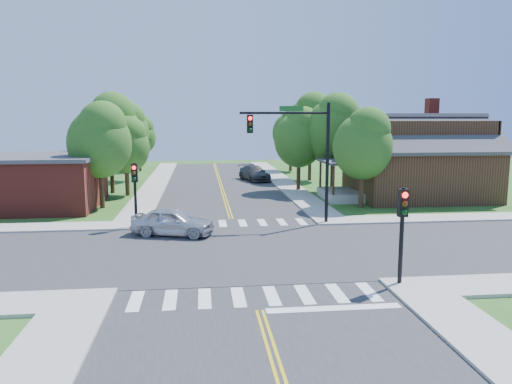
{
  "coord_description": "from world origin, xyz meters",
  "views": [
    {
      "loc": [
        -1.87,
        -23.14,
        6.41
      ],
      "look_at": [
        1.21,
        4.36,
        2.2
      ],
      "focal_mm": 35.0,
      "sensor_mm": 36.0,
      "label": 1
    }
  ],
  "objects": [
    {
      "name": "intersection_patch",
      "position": [
        0.0,
        0.0,
        0.0
      ],
      "size": [
        10.2,
        10.2,
        0.06
      ],
      "primitive_type": "cube",
      "color": "#2D2D30",
      "rests_on": "ground"
    },
    {
      "name": "tree_w_a",
      "position": [
        -8.71,
        12.49,
        4.9
      ],
      "size": [
        4.4,
        4.18,
        7.49
      ],
      "color": "#382314",
      "rests_on": "ground"
    },
    {
      "name": "tree_e_a",
      "position": [
        9.47,
        10.54,
        4.64
      ],
      "size": [
        4.17,
        3.96,
        7.08
      ],
      "color": "#382314",
      "rests_on": "ground"
    },
    {
      "name": "car_silver",
      "position": [
        -3.4,
        3.5,
        0.75
      ],
      "size": [
        4.3,
        5.44,
        1.51
      ],
      "primitive_type": "imported",
      "rotation": [
        0.0,
        0.0,
        1.27
      ],
      "color": "silver",
      "rests_on": "ground"
    },
    {
      "name": "tree_w_d",
      "position": [
        -8.85,
        36.6,
        4.31
      ],
      "size": [
        3.87,
        3.68,
        6.58
      ],
      "color": "#382314",
      "rests_on": "ground"
    },
    {
      "name": "road_ew",
      "position": [
        0.0,
        0.0,
        0.03
      ],
      "size": [
        90.0,
        10.0,
        0.04
      ],
      "primitive_type": "cube",
      "color": "#2D2D30",
      "rests_on": "ground"
    },
    {
      "name": "sidewalk_nw",
      "position": [
        -15.82,
        15.82,
        0.07
      ],
      "size": [
        40.0,
        40.0,
        0.14
      ],
      "color": "#9E9B93",
      "rests_on": "ground"
    },
    {
      "name": "signal_mast_ne",
      "position": [
        3.91,
        5.59,
        4.85
      ],
      "size": [
        5.3,
        0.42,
        7.2
      ],
      "color": "black",
      "rests_on": "ground"
    },
    {
      "name": "ground",
      "position": [
        0.0,
        0.0,
        0.0
      ],
      "size": [
        100.0,
        100.0,
        0.0
      ],
      "primitive_type": "plane",
      "color": "#2D541A",
      "rests_on": "ground"
    },
    {
      "name": "tree_house",
      "position": [
        6.6,
        18.79,
        4.75
      ],
      "size": [
        4.26,
        4.05,
        7.25
      ],
      "color": "#382314",
      "rests_on": "ground"
    },
    {
      "name": "crosswalk_north",
      "position": [
        0.0,
        6.2,
        0.05
      ],
      "size": [
        8.85,
        2.0,
        0.01
      ],
      "color": "white",
      "rests_on": "ground"
    },
    {
      "name": "signal_pole_se",
      "position": [
        5.6,
        -5.62,
        2.66
      ],
      "size": [
        0.34,
        0.42,
        3.8
      ],
      "color": "black",
      "rests_on": "ground"
    },
    {
      "name": "sidewalk_ne",
      "position": [
        15.82,
        15.82,
        0.07
      ],
      "size": [
        40.0,
        40.0,
        0.14
      ],
      "color": "#9E9B93",
      "rests_on": "ground"
    },
    {
      "name": "road_ns",
      "position": [
        0.0,
        0.0,
        0.02
      ],
      "size": [
        10.0,
        90.0,
        0.04
      ],
      "primitive_type": "cube",
      "color": "#2D2D30",
      "rests_on": "ground"
    },
    {
      "name": "tree_e_c",
      "position": [
        9.18,
        26.01,
        5.79
      ],
      "size": [
        5.19,
        4.93,
        8.83
      ],
      "color": "#382314",
      "rests_on": "ground"
    },
    {
      "name": "building_nw",
      "position": [
        -14.2,
        13.2,
        1.88
      ],
      "size": [
        10.4,
        8.4,
        3.73
      ],
      "color": "maroon",
      "rests_on": "ground"
    },
    {
      "name": "crosswalk_south",
      "position": [
        0.0,
        -6.2,
        0.05
      ],
      "size": [
        8.85,
        2.0,
        0.01
      ],
      "color": "white",
      "rests_on": "ground"
    },
    {
      "name": "tree_bldg",
      "position": [
        -7.74,
        18.02,
        4.22
      ],
      "size": [
        3.8,
        3.61,
        6.45
      ],
      "color": "#382314",
      "rests_on": "ground"
    },
    {
      "name": "tree_w_c",
      "position": [
        -9.08,
        27.55,
        5.14
      ],
      "size": [
        4.61,
        4.38,
        7.84
      ],
      "color": "#382314",
      "rests_on": "ground"
    },
    {
      "name": "centerline",
      "position": [
        0.0,
        0.0,
        0.05
      ],
      "size": [
        0.3,
        90.0,
        0.01
      ],
      "color": "gold",
      "rests_on": "ground"
    },
    {
      "name": "tree_e_b",
      "position": [
        9.33,
        17.84,
        5.5
      ],
      "size": [
        4.93,
        4.69,
        8.39
      ],
      "color": "#382314",
      "rests_on": "ground"
    },
    {
      "name": "tree_e_d",
      "position": [
        8.78,
        34.57,
        4.82
      ],
      "size": [
        4.33,
        4.11,
        7.36
      ],
      "color": "#382314",
      "rests_on": "ground"
    },
    {
      "name": "car_dgrey",
      "position": [
        3.5,
        26.2,
        0.72
      ],
      "size": [
        4.45,
        5.98,
        1.45
      ],
      "primitive_type": "imported",
      "rotation": [
        0.0,
        0.0,
        0.25
      ],
      "color": "#323537",
      "rests_on": "ground"
    },
    {
      "name": "tree_w_b",
      "position": [
        -9.19,
        19.53,
        5.53
      ],
      "size": [
        4.97,
        4.72,
        8.44
      ],
      "color": "#382314",
      "rests_on": "ground"
    },
    {
      "name": "stop_bar",
      "position": [
        2.5,
        -7.6,
        0.0
      ],
      "size": [
        4.6,
        0.45,
        0.09
      ],
      "primitive_type": "cube",
      "color": "white",
      "rests_on": "ground"
    },
    {
      "name": "house_ne",
      "position": [
        15.11,
        14.23,
        3.33
      ],
      "size": [
        13.05,
        8.8,
        7.11
      ],
      "color": "#341912",
      "rests_on": "ground"
    },
    {
      "name": "signal_pole_nw",
      "position": [
        -5.6,
        5.58,
        2.66
      ],
      "size": [
        0.34,
        0.42,
        3.8
      ],
      "color": "black",
      "rests_on": "ground"
    }
  ]
}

